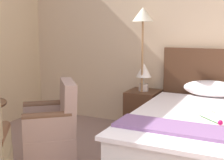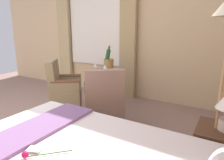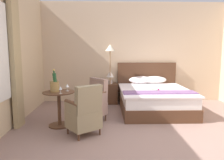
% 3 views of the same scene
% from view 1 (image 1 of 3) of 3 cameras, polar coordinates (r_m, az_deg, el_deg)
% --- Properties ---
extents(wall_headboard_side, '(5.69, 0.12, 3.04)m').
position_cam_1_polar(wall_headboard_side, '(4.55, 16.23, 9.57)').
color(wall_headboard_side, beige).
rests_on(wall_headboard_side, ground).
extents(bed, '(1.81, 2.20, 1.21)m').
position_cam_1_polar(bed, '(3.56, 18.93, -10.04)').
color(bed, '#523220').
rests_on(bed, ground).
extents(nightstand, '(0.46, 0.47, 0.60)m').
position_cam_1_polar(nightstand, '(4.56, 5.70, -5.66)').
color(nightstand, '#523220').
rests_on(nightstand, ground).
extents(bedside_lamp, '(0.22, 0.22, 0.40)m').
position_cam_1_polar(bedside_lamp, '(4.44, 5.83, 1.27)').
color(bedside_lamp, '#BEAEA6').
rests_on(bedside_lamp, nightstand).
extents(floor_lamp_brass, '(0.29, 0.29, 1.76)m').
position_cam_1_polar(floor_lamp_brass, '(4.32, 5.62, 8.55)').
color(floor_lamp_brass, '#A0734A').
rests_on(floor_lamp_brass, ground).
extents(armchair_by_window, '(0.77, 0.77, 0.95)m').
position_cam_1_polar(armchair_by_window, '(3.36, -10.74, -9.07)').
color(armchair_by_window, '#523220').
rests_on(armchair_by_window, ground).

